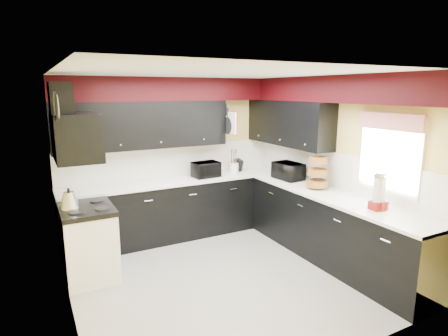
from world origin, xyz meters
name	(u,v)px	position (x,y,z in m)	size (l,w,h in m)	color
ground	(224,275)	(0.00, 0.00, 0.00)	(3.60, 3.60, 0.00)	gray
wall_back	(172,157)	(0.00, 1.80, 1.25)	(3.60, 0.06, 2.50)	#E0C666
wall_right	(335,166)	(1.80, 0.00, 1.25)	(0.06, 3.60, 2.50)	#E0C666
wall_left	(63,200)	(-1.80, 0.00, 1.25)	(0.06, 3.60, 2.50)	#E0C666
ceiling	(224,73)	(0.00, 0.00, 2.50)	(3.60, 3.60, 0.06)	white
cab_back	(180,209)	(0.00, 1.50, 0.45)	(3.60, 0.60, 0.90)	black
cab_right	(331,229)	(1.50, -0.30, 0.45)	(0.60, 3.00, 0.90)	black
counter_back	(179,180)	(0.00, 1.50, 0.92)	(3.62, 0.64, 0.04)	white
counter_right	(333,196)	(1.50, -0.30, 0.92)	(0.64, 3.02, 0.04)	white
splash_back	(173,160)	(0.00, 1.79, 1.19)	(3.60, 0.02, 0.50)	white
splash_right	(334,170)	(1.79, 0.00, 1.19)	(0.02, 3.60, 0.50)	white
upper_back	(144,125)	(-0.50, 1.62, 1.80)	(2.60, 0.35, 0.70)	black
upper_right	(288,123)	(1.62, 0.90, 1.80)	(0.35, 1.80, 0.70)	black
soffit_back	(174,89)	(0.00, 1.62, 2.33)	(3.60, 0.36, 0.35)	black
soffit_right	(340,89)	(1.62, -0.18, 2.33)	(0.36, 3.24, 0.35)	black
stove	(89,245)	(-1.50, 0.75, 0.43)	(0.60, 0.75, 0.86)	white
cooktop	(86,209)	(-1.50, 0.75, 0.89)	(0.62, 0.77, 0.06)	black
hood	(76,137)	(-1.55, 0.75, 1.78)	(0.50, 0.78, 0.55)	black
hood_duct	(61,100)	(-1.68, 0.75, 2.20)	(0.24, 0.40, 0.40)	black
window	(390,155)	(1.79, -0.90, 1.55)	(0.03, 0.86, 0.96)	white
valance	(390,122)	(1.73, -0.90, 1.95)	(0.04, 0.88, 0.20)	red
pan_top	(224,110)	(0.82, 1.55, 2.00)	(0.03, 0.22, 0.40)	black
pan_mid	(228,126)	(0.82, 1.42, 1.75)	(0.03, 0.28, 0.46)	black
pan_low	(220,126)	(0.82, 1.68, 1.72)	(0.03, 0.24, 0.42)	black
cut_board	(232,123)	(0.83, 1.30, 1.80)	(0.03, 0.26, 0.35)	white
baskets	(318,172)	(1.52, 0.05, 1.18)	(0.27, 0.27, 0.50)	brown
clock	(56,107)	(-1.77, 0.25, 2.15)	(0.03, 0.30, 0.30)	black
deco_plate	(358,95)	(1.77, -0.35, 2.25)	(0.03, 0.24, 0.24)	white
toaster_oven	(206,169)	(0.44, 1.45, 1.06)	(0.42, 0.35, 0.24)	black
microwave	(288,171)	(1.51, 0.70, 1.07)	(0.47, 0.32, 0.26)	black
utensil_crock	(234,168)	(0.97, 1.48, 1.02)	(0.16, 0.16, 0.17)	silver
knife_block	(238,165)	(1.10, 1.56, 1.04)	(0.10, 0.13, 0.21)	black
kettle	(69,200)	(-1.68, 0.79, 1.02)	(0.22, 0.22, 0.20)	silver
dispenser_a	(380,192)	(1.52, -1.02, 1.15)	(0.16, 0.16, 0.42)	#6C1207
dispenser_b	(378,193)	(1.48, -1.02, 1.14)	(0.15, 0.15, 0.40)	maroon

